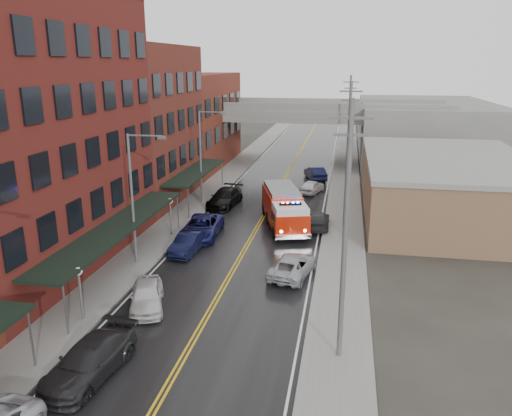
{
  "coord_description": "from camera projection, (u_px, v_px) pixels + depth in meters",
  "views": [
    {
      "loc": [
        7.05,
        -5.98,
        13.38
      ],
      "look_at": [
        0.68,
        28.97,
        3.0
      ],
      "focal_mm": 35.0,
      "sensor_mm": 36.0,
      "label": 1
    }
  ],
  "objects": [
    {
      "name": "road",
      "position": [
        250.0,
        241.0,
        38.94
      ],
      "size": [
        11.0,
        160.0,
        0.02
      ],
      "primitive_type": "cube",
      "color": "black",
      "rests_on": "ground"
    },
    {
      "name": "sidewalk_left",
      "position": [
        161.0,
        234.0,
        40.18
      ],
      "size": [
        3.0,
        160.0,
        0.15
      ],
      "primitive_type": "cube",
      "color": "slate",
      "rests_on": "ground"
    },
    {
      "name": "sidewalk_right",
      "position": [
        344.0,
        246.0,
        37.66
      ],
      "size": [
        3.0,
        160.0,
        0.15
      ],
      "primitive_type": "cube",
      "color": "slate",
      "rests_on": "ground"
    },
    {
      "name": "curb_left",
      "position": [
        181.0,
        236.0,
        39.89
      ],
      "size": [
        0.3,
        160.0,
        0.15
      ],
      "primitive_type": "cube",
      "color": "gray",
      "rests_on": "ground"
    },
    {
      "name": "curb_right",
      "position": [
        323.0,
        244.0,
        37.95
      ],
      "size": [
        0.3,
        160.0,
        0.15
      ],
      "primitive_type": "cube",
      "color": "gray",
      "rests_on": "ground"
    },
    {
      "name": "brick_building_b",
      "position": [
        26.0,
        133.0,
        32.1
      ],
      "size": [
        9.0,
        20.0,
        18.0
      ],
      "primitive_type": "cube",
      "color": "maroon",
      "rests_on": "ground"
    },
    {
      "name": "brick_building_c",
      "position": [
        137.0,
        125.0,
        49.04
      ],
      "size": [
        9.0,
        15.0,
        15.0
      ],
      "primitive_type": "cube",
      "color": "maroon",
      "rests_on": "ground"
    },
    {
      "name": "brick_building_far",
      "position": [
        192.0,
        121.0,
        65.99
      ],
      "size": [
        9.0,
        20.0,
        12.0
      ],
      "primitive_type": "cube",
      "color": "maroon",
      "rests_on": "ground"
    },
    {
      "name": "tan_building",
      "position": [
        445.0,
        188.0,
        44.93
      ],
      "size": [
        14.0,
        22.0,
        5.0
      ],
      "primitive_type": "cube",
      "color": "#816145",
      "rests_on": "ground"
    },
    {
      "name": "right_far_block",
      "position": [
        424.0,
        130.0,
        72.5
      ],
      "size": [
        18.0,
        30.0,
        8.0
      ],
      "primitive_type": "cube",
      "color": "slate",
      "rests_on": "ground"
    },
    {
      "name": "awning_1",
      "position": [
        118.0,
        227.0,
        32.78
      ],
      "size": [
        2.6,
        18.0,
        3.09
      ],
      "color": "black",
      "rests_on": "ground"
    },
    {
      "name": "awning_2",
      "position": [
        196.0,
        172.0,
        49.31
      ],
      "size": [
        2.6,
        13.0,
        3.09
      ],
      "color": "black",
      "rests_on": "ground"
    },
    {
      "name": "globe_lamp_1",
      "position": [
        79.0,
        282.0,
        26.17
      ],
      "size": [
        0.44,
        0.44,
        3.12
      ],
      "color": "#59595B",
      "rests_on": "ground"
    },
    {
      "name": "globe_lamp_2",
      "position": [
        170.0,
        208.0,
        39.39
      ],
      "size": [
        0.44,
        0.44,
        3.12
      ],
      "color": "#59595B",
      "rests_on": "ground"
    },
    {
      "name": "street_lamp_1",
      "position": [
        135.0,
        192.0,
        32.95
      ],
      "size": [
        2.64,
        0.22,
        9.0
      ],
      "color": "#59595B",
      "rests_on": "ground"
    },
    {
      "name": "street_lamp_2",
      "position": [
        203.0,
        151.0,
        48.06
      ],
      "size": [
        2.64,
        0.22,
        9.0
      ],
      "color": "#59595B",
      "rests_on": "ground"
    },
    {
      "name": "utility_pole_0",
      "position": [
        345.0,
        231.0,
        21.77
      ],
      "size": [
        1.8,
        0.24,
        12.0
      ],
      "color": "#59595B",
      "rests_on": "ground"
    },
    {
      "name": "utility_pole_1",
      "position": [
        348.0,
        153.0,
        40.66
      ],
      "size": [
        1.8,
        0.24,
        12.0
      ],
      "color": "#59595B",
      "rests_on": "ground"
    },
    {
      "name": "utility_pole_2",
      "position": [
        349.0,
        124.0,
        59.54
      ],
      "size": [
        1.8,
        0.24,
        12.0
      ],
      "color": "#59595B",
      "rests_on": "ground"
    },
    {
      "name": "overpass",
      "position": [
        295.0,
        119.0,
        67.48
      ],
      "size": [
        40.0,
        10.0,
        7.5
      ],
      "color": "slate",
      "rests_on": "ground"
    },
    {
      "name": "fire_truck",
      "position": [
        284.0,
        207.0,
        41.88
      ],
      "size": [
        5.28,
        9.01,
        3.13
      ],
      "rotation": [
        0.0,
        0.0,
        0.29
      ],
      "color": "#B81D08",
      "rests_on": "ground"
    },
    {
      "name": "parked_car_left_3",
      "position": [
        90.0,
        360.0,
        21.93
      ],
      "size": [
        2.87,
        5.66,
        1.58
      ],
      "primitive_type": "imported",
      "rotation": [
        0.0,
        0.0,
        -0.13
      ],
      "color": "black",
      "rests_on": "ground"
    },
    {
      "name": "parked_car_left_4",
      "position": [
        147.0,
        296.0,
        28.08
      ],
      "size": [
        3.17,
        4.78,
        1.51
      ],
      "primitive_type": "imported",
      "rotation": [
        0.0,
        0.0,
        0.34
      ],
      "color": "silver",
      "rests_on": "ground"
    },
    {
      "name": "parked_car_left_5",
      "position": [
        188.0,
        243.0,
        36.37
      ],
      "size": [
        1.97,
        4.59,
        1.47
      ],
      "primitive_type": "imported",
      "rotation": [
        0.0,
        0.0,
        -0.09
      ],
      "color": "black",
      "rests_on": "ground"
    },
    {
      "name": "parked_car_left_6",
      "position": [
        202.0,
        227.0,
        39.62
      ],
      "size": [
        2.97,
        5.97,
        1.62
      ],
      "primitive_type": "imported",
      "rotation": [
        0.0,
        0.0,
        0.05
      ],
      "color": "#151851",
      "rests_on": "ground"
    },
    {
      "name": "parked_car_left_7",
      "position": [
        225.0,
        198.0,
        48.13
      ],
      "size": [
        2.86,
        5.93,
        1.66
      ],
      "primitive_type": "imported",
      "rotation": [
        0.0,
        0.0,
        -0.09
      ],
      "color": "black",
      "rests_on": "ground"
    },
    {
      "name": "parked_car_right_0",
      "position": [
        293.0,
        266.0,
        32.43
      ],
      "size": [
        3.13,
        5.19,
        1.35
      ],
      "primitive_type": "imported",
      "rotation": [
        0.0,
        0.0,
        2.95
      ],
      "color": "#A9ACB1",
      "rests_on": "ground"
    },
    {
      "name": "parked_car_right_1",
      "position": [
        318.0,
        220.0,
        41.86
      ],
      "size": [
        2.04,
        4.74,
        1.36
      ],
      "primitive_type": "imported",
      "rotation": [
        0.0,
        0.0,
        3.17
      ],
      "color": "#27282A",
      "rests_on": "ground"
    },
    {
      "name": "parked_car_right_2",
      "position": [
        312.0,
        187.0,
        52.95
      ],
      "size": [
        2.73,
        4.42,
        1.4
      ],
      "primitive_type": "imported",
      "rotation": [
        0.0,
        0.0,
        2.86
      ],
      "color": "white",
      "rests_on": "ground"
    },
    {
      "name": "parked_car_right_3",
      "position": [
        315.0,
        173.0,
        59.07
      ],
      "size": [
        3.12,
        5.04,
        1.57
      ],
      "primitive_type": "imported",
      "rotation": [
        0.0,
        0.0,
        3.47
      ],
      "color": "#0E1134",
      "rests_on": "ground"
    }
  ]
}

